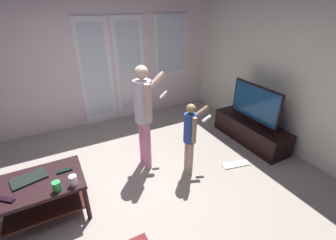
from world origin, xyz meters
The scene contains 14 objects.
ground_plane centered at (0.00, 0.00, -0.01)m, with size 5.70×4.91×0.02m, color gray.
wall_back_with_doors centered at (0.10, 2.42, 1.26)m, with size 5.70×0.09×2.58m.
wall_right_plain centered at (2.82, 0.00, 1.27)m, with size 0.06×4.91×2.55m.
coffee_table centered at (-0.91, 0.23, 0.37)m, with size 0.92×0.65×0.51m.
tv_stand centered at (2.45, 0.33, 0.20)m, with size 0.48×1.42×0.39m.
flat_screen_tv centered at (2.45, 0.34, 0.73)m, with size 0.08×1.00×0.66m.
person_adult centered at (0.52, 0.57, 0.94)m, with size 0.60×0.43×1.56m.
person_child centered at (1.00, 0.11, 0.66)m, with size 0.50×0.30×1.11m.
loose_keyboard centered at (1.74, -0.11, 0.01)m, with size 0.46×0.22×0.02m.
laptop_closed centered at (-1.00, 0.32, 0.52)m, with size 0.36×0.21×0.02m, color black.
cup_near_edge centered at (-0.73, -0.02, 0.56)m, with size 0.09×0.09×0.11m, color green.
cup_by_laptop centered at (-0.57, -0.01, 0.57)m, with size 0.08×0.08×0.12m, color white.
tv_remote_black centered at (-0.63, 0.28, 0.52)m, with size 0.17×0.05×0.02m, color black.
dvd_remote_slim centered at (-1.20, 0.07, 0.52)m, with size 0.17×0.05×0.02m, color black.
Camera 1 is at (-0.58, -2.20, 2.29)m, focal length 25.02 mm.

